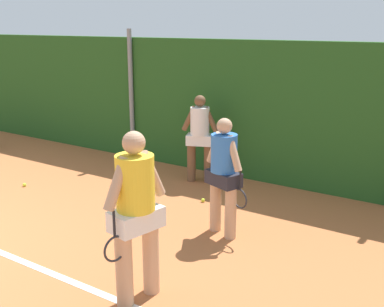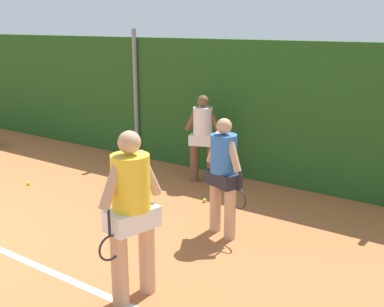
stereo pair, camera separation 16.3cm
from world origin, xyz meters
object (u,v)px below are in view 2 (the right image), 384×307
(tennis_ball_0, at_px, (136,173))
(tennis_ball_6, at_px, (204,200))
(player_midcourt, at_px, (223,171))
(player_foreground_near, at_px, (131,208))
(tennis_ball_3, at_px, (28,183))
(tennis_ball_1, at_px, (152,187))
(player_backcourt_far, at_px, (203,134))
(tennis_ball_2, at_px, (133,176))

(tennis_ball_0, height_order, tennis_ball_6, same)
(player_midcourt, xyz_separation_m, tennis_ball_6, (-0.90, 0.90, -0.91))
(player_foreground_near, height_order, player_midcourt, player_foreground_near)
(player_foreground_near, bearing_deg, tennis_ball_3, -100.39)
(tennis_ball_1, bearing_deg, player_foreground_near, -53.66)
(player_backcourt_far, distance_m, tennis_ball_2, 1.63)
(tennis_ball_3, xyz_separation_m, tennis_ball_6, (3.19, 1.15, 0.00))
(player_midcourt, distance_m, tennis_ball_1, 2.43)
(tennis_ball_1, relative_size, tennis_ball_3, 1.00)
(tennis_ball_0, distance_m, tennis_ball_6, 2.00)
(player_midcourt, height_order, player_backcourt_far, player_midcourt)
(tennis_ball_0, height_order, tennis_ball_3, same)
(tennis_ball_0, xyz_separation_m, tennis_ball_3, (-1.25, -1.61, 0.00))
(player_midcourt, relative_size, tennis_ball_3, 25.64)
(player_foreground_near, relative_size, tennis_ball_0, 28.58)
(player_backcourt_far, bearing_deg, tennis_ball_6, 103.81)
(player_backcourt_far, relative_size, tennis_ball_6, 25.13)
(player_midcourt, xyz_separation_m, tennis_ball_0, (-2.84, 1.36, -0.91))
(player_midcourt, bearing_deg, player_backcourt_far, 150.66)
(player_backcourt_far, height_order, tennis_ball_0, player_backcourt_far)
(player_backcourt_far, bearing_deg, player_foreground_near, 91.28)
(player_backcourt_far, xyz_separation_m, tennis_ball_1, (-0.54, -0.88, -0.90))
(player_backcourt_far, xyz_separation_m, tennis_ball_2, (-1.23, -0.59, -0.90))
(tennis_ball_6, bearing_deg, tennis_ball_1, 179.56)
(player_midcourt, height_order, tennis_ball_0, player_midcourt)
(player_foreground_near, xyz_separation_m, player_backcourt_far, (-1.56, 3.73, -0.13))
(tennis_ball_0, relative_size, tennis_ball_6, 1.00)
(player_midcourt, height_order, tennis_ball_1, player_midcourt)
(tennis_ball_0, bearing_deg, player_midcourt, -25.64)
(player_backcourt_far, bearing_deg, tennis_ball_3, 16.95)
(player_foreground_near, bearing_deg, player_backcourt_far, -145.28)
(tennis_ball_2, bearing_deg, tennis_ball_3, -132.88)
(player_backcourt_far, relative_size, tennis_ball_0, 25.13)
(player_backcourt_far, height_order, tennis_ball_1, player_backcourt_far)
(tennis_ball_0, bearing_deg, tennis_ball_3, -127.74)
(player_backcourt_far, distance_m, tennis_ball_3, 3.39)
(player_midcourt, bearing_deg, tennis_ball_6, 155.08)
(player_midcourt, distance_m, tennis_ball_6, 1.57)
(tennis_ball_3, bearing_deg, tennis_ball_1, 29.70)
(player_foreground_near, bearing_deg, tennis_ball_0, -126.95)
(player_foreground_near, relative_size, tennis_ball_6, 28.58)
(player_midcourt, bearing_deg, tennis_ball_1, 176.38)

